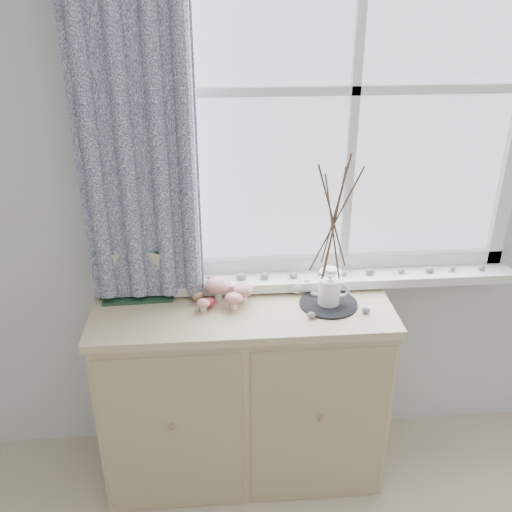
# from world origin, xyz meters

# --- Properties ---
(sideboard) EXTENTS (1.20, 0.45, 0.85)m
(sideboard) POSITION_xyz_m (-0.15, 1.75, 0.43)
(sideboard) COLOR beige
(sideboard) RESTS_ON ground
(botanical_book) EXTENTS (0.33, 0.14, 0.23)m
(botanical_book) POSITION_xyz_m (-0.57, 1.83, 0.96)
(botanical_book) COLOR #20422B
(botanical_book) RESTS_ON sideboard
(toadstool_cluster) EXTENTS (0.23, 0.16, 0.10)m
(toadstool_cluster) POSITION_xyz_m (-0.21, 1.79, 0.91)
(toadstool_cluster) COLOR white
(toadstool_cluster) RESTS_ON sideboard
(wooden_eggs) EXTENTS (0.13, 0.17, 0.06)m
(wooden_eggs) POSITION_xyz_m (-0.33, 1.82, 0.88)
(wooden_eggs) COLOR #A97E5E
(wooden_eggs) RESTS_ON sideboard
(songbird_figurine) EXTENTS (0.12, 0.08, 0.06)m
(songbird_figurine) POSITION_xyz_m (0.09, 1.85, 0.88)
(songbird_figurine) COLOR silver
(songbird_figurine) RESTS_ON sideboard
(crocheted_doily) EXTENTS (0.23, 0.23, 0.01)m
(crocheted_doily) POSITION_xyz_m (0.20, 1.75, 0.85)
(crocheted_doily) COLOR black
(crocheted_doily) RESTS_ON sideboard
(twig_pitcher) EXTENTS (0.30, 0.30, 0.66)m
(twig_pitcher) POSITION_xyz_m (0.20, 1.75, 1.23)
(twig_pitcher) COLOR white
(twig_pitcher) RESTS_ON crocheted_doily
(sideboard_pebbles) EXTENTS (0.33, 0.23, 0.02)m
(sideboard_pebbles) POSITION_xyz_m (0.15, 1.75, 0.86)
(sideboard_pebbles) COLOR gray
(sideboard_pebbles) RESTS_ON sideboard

